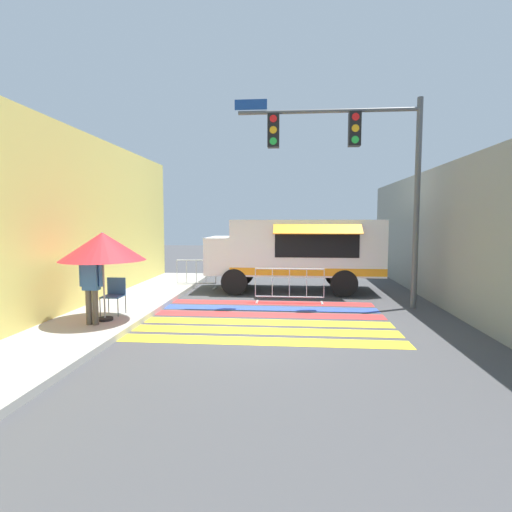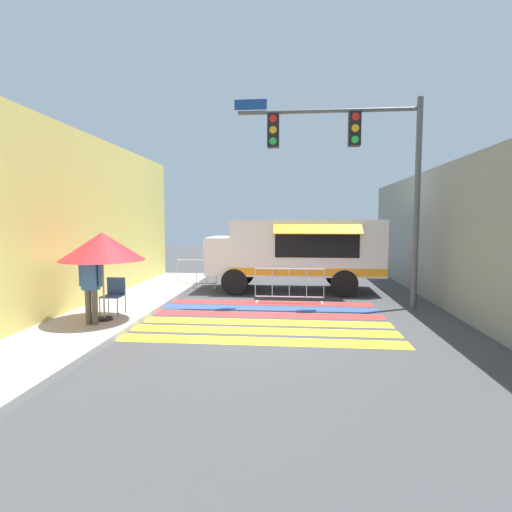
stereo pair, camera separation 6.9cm
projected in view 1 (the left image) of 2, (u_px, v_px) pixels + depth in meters
ground_plane at (255, 325)px, 9.27m from camera, size 60.00×60.00×0.00m
sidewalk_left at (56, 318)px, 9.70m from camera, size 4.40×16.00×0.14m
building_left_facade at (52, 222)px, 9.49m from camera, size 0.25×16.00×4.81m
concrete_wall_right at (438, 236)px, 11.63m from camera, size 0.20×16.00×3.99m
crosswalk_painted at (258, 318)px, 9.95m from camera, size 6.40×4.36×0.01m
food_truck at (293, 249)px, 13.84m from camera, size 5.90×2.74×2.46m
traffic_signal_pole at (355, 156)px, 10.90m from camera, size 5.08×0.29×5.77m
patio_umbrella at (103, 247)px, 9.05m from camera, size 1.91×1.91×2.03m
folding_chair at (114, 292)px, 9.81m from camera, size 0.47×0.47×0.89m
vendor_person at (91, 283)px, 8.73m from camera, size 0.53×0.22×1.65m
barricade_front at (289, 286)px, 11.77m from camera, size 2.04×0.44×1.04m
barricade_side at (196, 275)px, 14.38m from camera, size 1.45×0.44×1.04m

